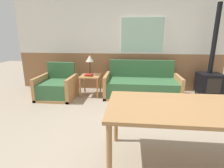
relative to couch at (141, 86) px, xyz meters
The scene contains 9 objects.
ground_plane 2.03m from the couch, 90.34° to the right, with size 16.00×16.00×0.00m, color gray.
wall_back 1.25m from the couch, 91.07° to the left, with size 7.20×0.09×2.70m.
couch is the anchor object (origin of this frame).
armchair 2.18m from the couch, behind, with size 0.90×0.86×0.87m.
side_table 1.35m from the couch, behind, with size 0.51×0.51×0.54m.
table_lamp 1.52m from the couch, behind, with size 0.21×0.21×0.52m.
book_stack 1.40m from the couch, behind, with size 0.22×0.17×0.06m.
dining_table 2.58m from the couch, 80.38° to the right, with size 1.96×0.95×0.77m.
wood_stove 1.76m from the couch, ahead, with size 0.55×0.54×2.31m.
Camera 1 is at (-0.30, -2.42, 1.54)m, focal length 28.00 mm.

